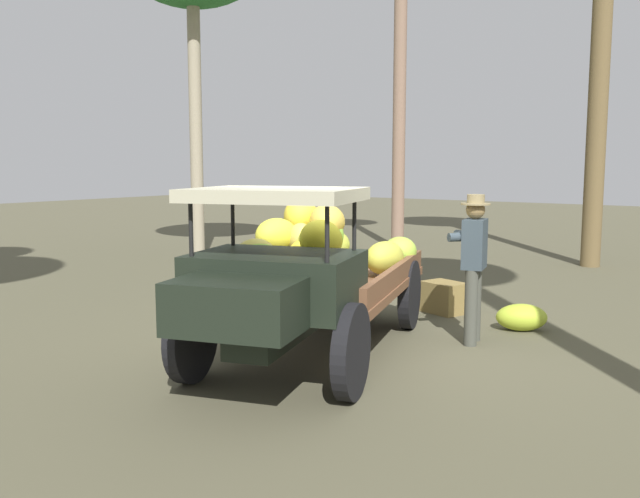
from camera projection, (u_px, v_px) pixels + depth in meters
ground_plane at (340, 352)px, 7.68m from camera, size 60.00×60.00×0.00m
truck at (303, 271)px, 7.36m from camera, size 4.66×2.79×1.88m
farmer at (474, 259)px, 7.94m from camera, size 0.53×0.49×1.75m
wooden_crate at (444, 297)px, 9.66m from camera, size 0.58×0.67×0.44m
loose_banana_bunch at (522, 317)px, 8.63m from camera, size 0.65×0.75×0.35m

